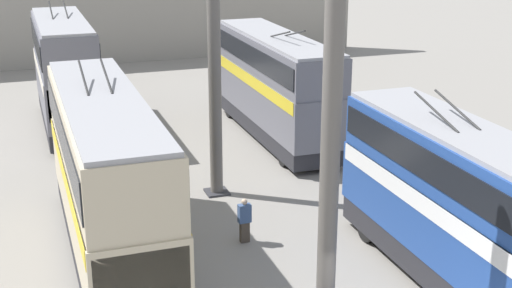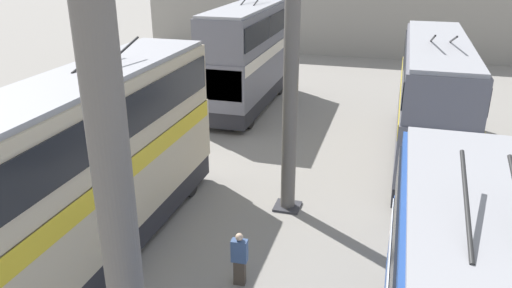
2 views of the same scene
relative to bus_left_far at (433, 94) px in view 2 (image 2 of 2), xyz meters
The scene contains 6 objects.
depot_back_wall 20.45m from the bus_left_far, 13.11° to the left, with size 0.50×36.00×7.53m.
support_column_far 7.58m from the bus_left_far, 141.57° to the left, with size 0.87×0.87×8.66m.
bus_left_far is the anchor object (origin of this frame).
bus_right_near 13.68m from the bus_left_far, 137.35° to the left, with size 11.43×2.54×5.92m.
bus_right_far 10.38m from the bus_left_far, 63.30° to the left, with size 9.25×2.54×6.11m.
person_aisle_midway 11.55m from the bus_left_far, 154.25° to the left, with size 0.26×0.43×1.55m.
Camera 2 is at (-2.94, -3.14, 8.43)m, focal length 35.00 mm.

